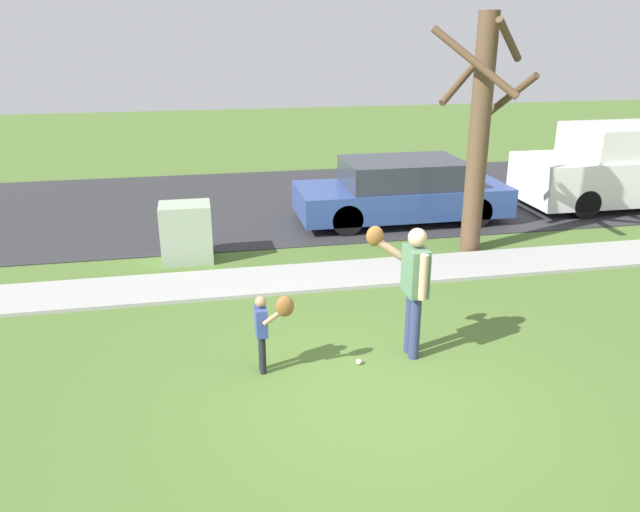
% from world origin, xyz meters
% --- Properties ---
extents(ground_plane, '(48.00, 48.00, 0.00)m').
position_xyz_m(ground_plane, '(0.00, 3.50, 0.00)').
color(ground_plane, '#4C6B2D').
extents(sidewalk_strip, '(36.00, 1.20, 0.06)m').
position_xyz_m(sidewalk_strip, '(0.00, 3.60, 0.03)').
color(sidewalk_strip, '#A3A39E').
rests_on(sidewalk_strip, ground).
extents(road_surface, '(36.00, 6.80, 0.02)m').
position_xyz_m(road_surface, '(0.00, 8.60, 0.01)').
color(road_surface, '#2D2D30').
rests_on(road_surface, ground).
extents(person_adult, '(0.69, 0.62, 1.71)m').
position_xyz_m(person_adult, '(0.62, 0.82, 1.05)').
color(person_adult, navy).
rests_on(person_adult, ground).
extents(person_child, '(0.45, 0.39, 1.04)m').
position_xyz_m(person_child, '(-1.18, 0.72, 0.68)').
color(person_child, black).
rests_on(person_child, ground).
extents(baseball, '(0.07, 0.07, 0.07)m').
position_xyz_m(baseball, '(-0.06, 0.69, 0.04)').
color(baseball, white).
rests_on(baseball, ground).
extents(utility_cabinet, '(0.89, 0.69, 1.06)m').
position_xyz_m(utility_cabinet, '(-2.15, 4.91, 0.53)').
color(utility_cabinet, '#9EB293').
rests_on(utility_cabinet, ground).
extents(street_tree_near, '(1.84, 1.88, 4.25)m').
position_xyz_m(street_tree_near, '(3.09, 4.43, 2.29)').
color(street_tree_near, brown).
rests_on(street_tree_near, ground).
extents(parked_wagon_blue, '(4.50, 1.80, 1.33)m').
position_xyz_m(parked_wagon_blue, '(2.41, 6.54, 0.66)').
color(parked_wagon_blue, '#2D478C').
rests_on(parked_wagon_blue, road_surface).
extents(parked_van_white, '(5.00, 1.95, 1.88)m').
position_xyz_m(parked_van_white, '(7.98, 6.74, 0.90)').
color(parked_van_white, silver).
rests_on(parked_van_white, road_surface).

